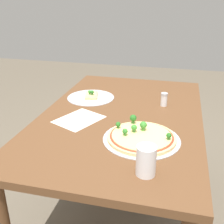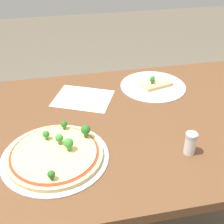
{
  "view_description": "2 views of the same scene",
  "coord_description": "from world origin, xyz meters",
  "px_view_note": "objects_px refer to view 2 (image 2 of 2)",
  "views": [
    {
      "loc": [
        1.42,
        0.3,
        1.39
      ],
      "look_at": [
        0.03,
        -0.05,
        0.76
      ],
      "focal_mm": 45.0,
      "sensor_mm": 36.0,
      "label": 1
    },
    {
      "loc": [
        0.24,
        0.96,
        1.45
      ],
      "look_at": [
        0.03,
        -0.05,
        0.76
      ],
      "focal_mm": 50.0,
      "sensor_mm": 36.0,
      "label": 2
    }
  ],
  "objects_px": {
    "dining_table": "(121,139)",
    "pizza_tray_whole": "(56,154)",
    "pizza_tray_slice": "(154,85)",
    "condiment_shaker": "(190,143)"
  },
  "relations": [
    {
      "from": "pizza_tray_slice",
      "to": "condiment_shaker",
      "type": "relative_size",
      "value": 3.75
    },
    {
      "from": "dining_table",
      "to": "pizza_tray_whole",
      "type": "height_order",
      "value": "pizza_tray_whole"
    },
    {
      "from": "pizza_tray_whole",
      "to": "condiment_shaker",
      "type": "xyz_separation_m",
      "value": [
        -0.45,
        0.07,
        0.03
      ]
    },
    {
      "from": "dining_table",
      "to": "pizza_tray_slice",
      "type": "distance_m",
      "value": 0.34
    },
    {
      "from": "pizza_tray_slice",
      "to": "dining_table",
      "type": "bearing_deg",
      "value": 49.36
    },
    {
      "from": "pizza_tray_whole",
      "to": "pizza_tray_slice",
      "type": "relative_size",
      "value": 1.19
    },
    {
      "from": "dining_table",
      "to": "pizza_tray_whole",
      "type": "relative_size",
      "value": 3.86
    },
    {
      "from": "pizza_tray_whole",
      "to": "condiment_shaker",
      "type": "relative_size",
      "value": 4.48
    },
    {
      "from": "pizza_tray_slice",
      "to": "condiment_shaker",
      "type": "distance_m",
      "value": 0.47
    },
    {
      "from": "pizza_tray_slice",
      "to": "condiment_shaker",
      "type": "bearing_deg",
      "value": 86.51
    }
  ]
}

